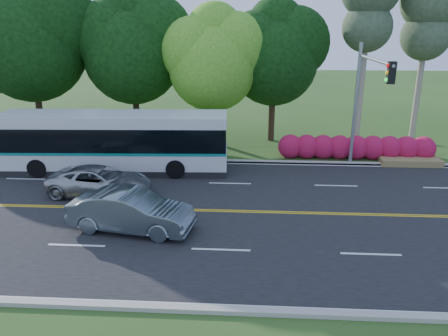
# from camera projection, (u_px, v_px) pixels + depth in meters

# --- Properties ---
(ground) EXTENTS (120.00, 120.00, 0.00)m
(ground) POSITION_uv_depth(u_px,v_px,m) (237.00, 212.00, 19.54)
(ground) COLOR #274C19
(ground) RESTS_ON ground
(road) EXTENTS (60.00, 14.00, 0.02)m
(road) POSITION_uv_depth(u_px,v_px,m) (237.00, 211.00, 19.54)
(road) COLOR black
(road) RESTS_ON ground
(curb_north) EXTENTS (60.00, 0.30, 0.15)m
(curb_north) POSITION_uv_depth(u_px,v_px,m) (241.00, 161.00, 26.28)
(curb_north) COLOR #ACA89B
(curb_north) RESTS_ON ground
(curb_south) EXTENTS (60.00, 0.30, 0.15)m
(curb_south) POSITION_uv_depth(u_px,v_px,m) (230.00, 310.00, 12.76)
(curb_south) COLOR #ACA89B
(curb_south) RESTS_ON ground
(grass_verge) EXTENTS (60.00, 4.00, 0.10)m
(grass_verge) POSITION_uv_depth(u_px,v_px,m) (242.00, 153.00, 28.04)
(grass_verge) COLOR #274C19
(grass_verge) RESTS_ON ground
(lane_markings) EXTENTS (57.60, 13.82, 0.00)m
(lane_markings) POSITION_uv_depth(u_px,v_px,m) (235.00, 211.00, 19.54)
(lane_markings) COLOR gold
(lane_markings) RESTS_ON road
(tree_row) EXTENTS (44.70, 9.10, 13.84)m
(tree_row) POSITION_uv_depth(u_px,v_px,m) (167.00, 42.00, 29.15)
(tree_row) COLOR black
(tree_row) RESTS_ON ground
(bougainvillea_hedge) EXTENTS (9.50, 2.25, 1.50)m
(bougainvillea_hedge) POSITION_uv_depth(u_px,v_px,m) (359.00, 148.00, 26.61)
(bougainvillea_hedge) COLOR #9E0D3B
(bougainvillea_hedge) RESTS_ON ground
(traffic_signal) EXTENTS (0.42, 6.10, 7.00)m
(traffic_signal) POSITION_uv_depth(u_px,v_px,m) (366.00, 90.00, 22.78)
(traffic_signal) COLOR #92949A
(traffic_signal) RESTS_ON ground
(transit_bus) EXTENTS (12.61, 3.26, 3.27)m
(transit_bus) POSITION_uv_depth(u_px,v_px,m) (115.00, 143.00, 24.35)
(transit_bus) COLOR silver
(transit_bus) RESTS_ON road
(sedan) EXTENTS (5.23, 2.55, 1.65)m
(sedan) POSITION_uv_depth(u_px,v_px,m) (131.00, 211.00, 17.55)
(sedan) COLOR slate
(sedan) RESTS_ON road
(suv) EXTENTS (5.20, 2.80, 1.39)m
(suv) POSITION_uv_depth(u_px,v_px,m) (100.00, 181.00, 21.19)
(suv) COLOR #AAACAE
(suv) RESTS_ON road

